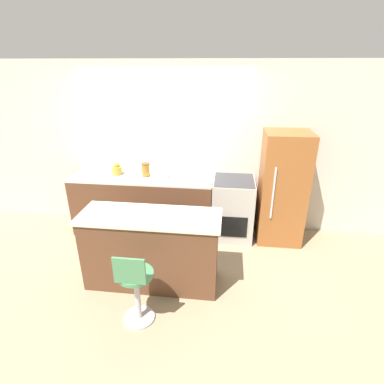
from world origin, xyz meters
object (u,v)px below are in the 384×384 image
at_px(oven_range, 233,208).
at_px(mixing_bowl, 160,173).
at_px(stool_chair, 136,288).
at_px(refrigerator, 282,188).
at_px(kettle, 117,170).

bearing_deg(oven_range, mixing_bowl, 178.86).
xyz_separation_m(stool_chair, mixing_bowl, (-0.14, 1.90, 0.55)).
distance_m(refrigerator, mixing_bowl, 1.84).
bearing_deg(mixing_bowl, refrigerator, -0.24).
xyz_separation_m(oven_range, refrigerator, (0.71, 0.01, 0.37)).
bearing_deg(kettle, stool_chair, -66.61).
relative_size(refrigerator, stool_chair, 1.88).
distance_m(oven_range, refrigerator, 0.80).
relative_size(oven_range, kettle, 4.76).
distance_m(refrigerator, kettle, 2.53).
bearing_deg(refrigerator, kettle, 179.82).
relative_size(stool_chair, kettle, 4.51).
bearing_deg(kettle, mixing_bowl, 0.00).
height_order(refrigerator, kettle, refrigerator).
distance_m(stool_chair, mixing_bowl, 1.99).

